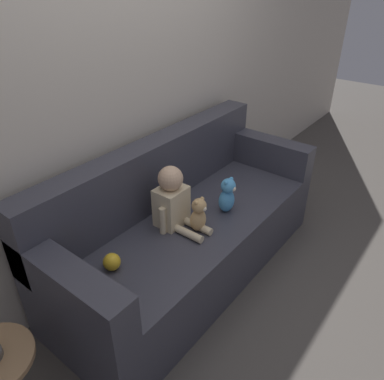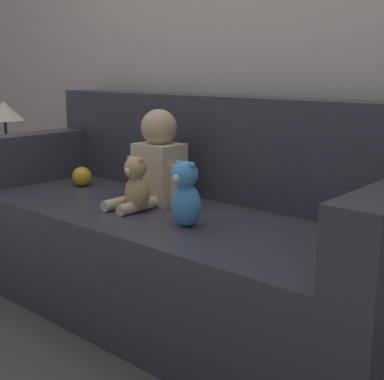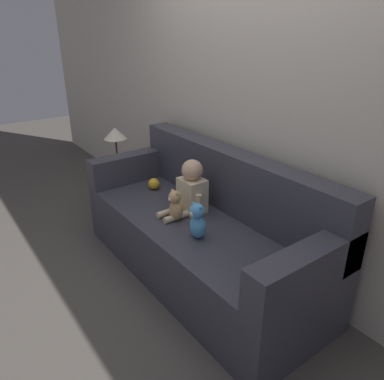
% 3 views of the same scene
% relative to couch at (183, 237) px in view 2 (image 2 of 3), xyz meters
% --- Properties ---
extents(ground_plane, '(12.00, 12.00, 0.00)m').
position_rel_couch_xyz_m(ground_plane, '(0.00, -0.05, -0.33)').
color(ground_plane, '#4C4742').
extents(wall_back, '(8.00, 0.05, 2.60)m').
position_rel_couch_xyz_m(wall_back, '(0.00, 0.44, 0.97)').
color(wall_back, beige).
rests_on(wall_back, ground_plane).
extents(couch, '(2.07, 0.81, 0.93)m').
position_rel_couch_xyz_m(couch, '(0.00, 0.00, 0.00)').
color(couch, '#383842').
rests_on(couch, ground_plane).
extents(person_baby, '(0.27, 0.36, 0.41)m').
position_rel_couch_xyz_m(person_baby, '(-0.14, -0.01, 0.31)').
color(person_baby, beige).
rests_on(person_baby, couch).
extents(teddy_bear_brown, '(0.11, 0.11, 0.23)m').
position_rel_couch_xyz_m(teddy_bear_brown, '(-0.09, -0.18, 0.25)').
color(teddy_bear_brown, tan).
rests_on(teddy_bear_brown, couch).
extents(plush_toy_side, '(0.12, 0.11, 0.25)m').
position_rel_couch_xyz_m(plush_toy_side, '(0.20, -0.20, 0.26)').
color(plush_toy_side, '#4C9EDB').
rests_on(plush_toy_side, couch).
extents(toy_ball, '(0.10, 0.10, 0.10)m').
position_rel_couch_xyz_m(toy_ball, '(-0.66, -0.02, 0.18)').
color(toy_ball, gold).
rests_on(toy_ball, couch).
extents(side_table, '(0.37, 0.37, 0.86)m').
position_rel_couch_xyz_m(side_table, '(-1.36, -0.02, 0.29)').
color(side_table, '#93704C').
rests_on(side_table, ground_plane).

